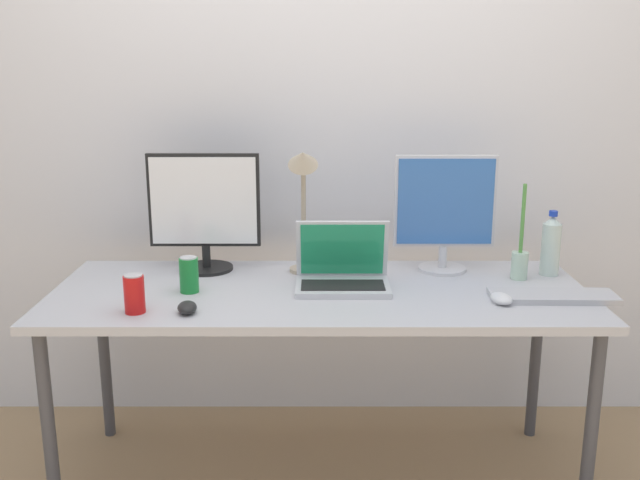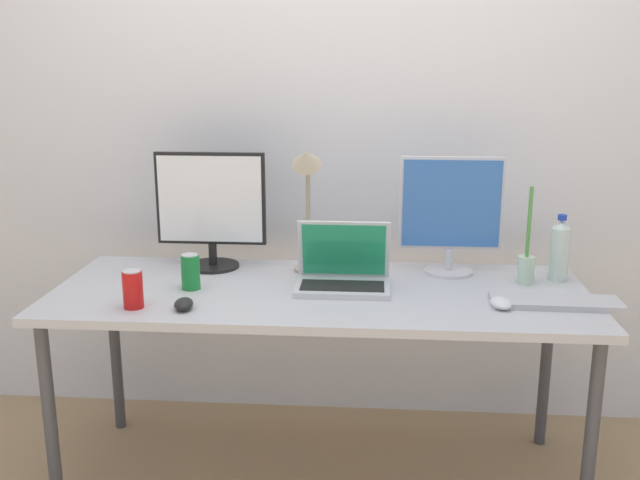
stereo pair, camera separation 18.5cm
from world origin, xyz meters
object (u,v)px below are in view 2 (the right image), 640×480
at_px(keyboard_main, 556,302).
at_px(desk_lamp, 307,185).
at_px(monitor_center, 451,212).
at_px(mouse_by_laptop, 184,304).
at_px(monitor_left, 211,208).
at_px(soda_can_by_laptop, 191,272).
at_px(water_bottle, 560,250).
at_px(work_desk, 320,305).
at_px(bamboo_vase, 526,264).
at_px(laptop_silver, 343,273).
at_px(soda_can_near_keyboard, 133,289).
at_px(mouse_by_keyboard, 501,303).

relative_size(keyboard_main, desk_lamp, 0.85).
bearing_deg(monitor_center, mouse_by_laptop, -152.03).
distance_m(monitor_left, soda_can_by_laptop, 0.32).
distance_m(soda_can_by_laptop, desk_lamp, 0.52).
bearing_deg(water_bottle, work_desk, -168.23).
distance_m(monitor_center, mouse_by_laptop, 1.04).
bearing_deg(monitor_left, bamboo_vase, -5.68).
bearing_deg(bamboo_vase, laptop_silver, -171.64).
height_order(keyboard_main, desk_lamp, desk_lamp).
distance_m(monitor_center, soda_can_by_laptop, 0.98).
relative_size(monitor_center, soda_can_near_keyboard, 3.52).
relative_size(water_bottle, bamboo_vase, 0.69).
bearing_deg(desk_lamp, monitor_center, 6.11).
height_order(soda_can_near_keyboard, desk_lamp, desk_lamp).
distance_m(water_bottle, bamboo_vase, 0.15).
relative_size(soda_can_by_laptop, bamboo_vase, 0.35).
distance_m(keyboard_main, mouse_by_keyboard, 0.19).
bearing_deg(laptop_silver, soda_can_by_laptop, -173.95).
xyz_separation_m(work_desk, laptop_silver, (0.08, 0.03, 0.11)).
distance_m(keyboard_main, soda_can_by_laptop, 1.25).
relative_size(water_bottle, soda_can_by_laptop, 1.95).
bearing_deg(mouse_by_keyboard, laptop_silver, 152.47).
bearing_deg(monitor_center, water_bottle, -8.08).
distance_m(work_desk, soda_can_near_keyboard, 0.65).
bearing_deg(laptop_silver, keyboard_main, -10.74).
xyz_separation_m(bamboo_vase, desk_lamp, (-0.80, 0.05, 0.27)).
xyz_separation_m(keyboard_main, water_bottle, (0.07, 0.29, 0.10)).
relative_size(monitor_left, soda_can_near_keyboard, 3.57).
xyz_separation_m(mouse_by_keyboard, soda_can_by_laptop, (-1.06, 0.12, 0.05)).
bearing_deg(bamboo_vase, monitor_center, 157.40).
relative_size(soda_can_near_keyboard, soda_can_by_laptop, 1.00).
bearing_deg(keyboard_main, monitor_left, 165.50).
height_order(work_desk, soda_can_by_laptop, soda_can_by_laptop).
distance_m(monitor_left, monitor_center, 0.91).
bearing_deg(desk_lamp, soda_can_near_keyboard, -142.01).
distance_m(laptop_silver, bamboo_vase, 0.66).
height_order(monitor_center, mouse_by_keyboard, monitor_center).
bearing_deg(laptop_silver, water_bottle, 10.90).
xyz_separation_m(mouse_by_laptop, desk_lamp, (0.36, 0.42, 0.32)).
relative_size(work_desk, soda_can_by_laptop, 14.95).
height_order(laptop_silver, mouse_by_keyboard, laptop_silver).
distance_m(soda_can_by_laptop, bamboo_vase, 1.20).
relative_size(water_bottle, desk_lamp, 0.49).
distance_m(mouse_by_keyboard, water_bottle, 0.43).
relative_size(monitor_center, water_bottle, 1.81).
height_order(work_desk, bamboo_vase, bamboo_vase).
relative_size(keyboard_main, soda_can_near_keyboard, 3.35).
relative_size(mouse_by_laptop, soda_can_by_laptop, 0.75).
bearing_deg(work_desk, monitor_center, 26.60).
bearing_deg(monitor_center, keyboard_main, -46.95).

